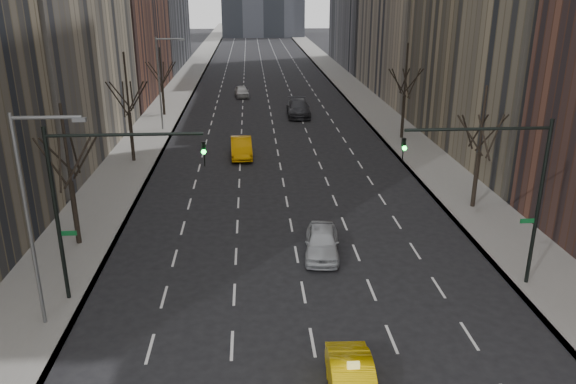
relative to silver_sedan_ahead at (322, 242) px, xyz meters
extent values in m
cube|color=slate|center=(-13.60, 54.12, -0.68)|extent=(4.50, 320.00, 0.15)
cube|color=slate|center=(10.90, 54.12, -0.68)|extent=(4.50, 320.00, 0.15)
cylinder|color=black|center=(-13.35, 2.12, 1.18)|extent=(0.28, 0.28, 3.57)
cylinder|color=black|center=(-13.35, 2.12, 5.09)|extent=(0.16, 0.16, 4.25)
cylinder|color=black|center=(-13.20, 2.97, 4.19)|extent=(0.42, 1.80, 2.52)
cylinder|color=black|center=(-12.54, 2.42, 4.19)|extent=(1.74, 0.72, 2.52)
cylinder|color=black|center=(-12.69, 1.57, 4.19)|extent=(1.46, 1.25, 2.52)
cylinder|color=black|center=(-13.50, 1.28, 4.19)|extent=(0.42, 1.80, 2.52)
cylinder|color=black|center=(-14.16, 1.83, 4.19)|extent=(1.74, 0.72, 2.52)
cylinder|color=black|center=(-14.01, 2.68, 4.19)|extent=(1.46, 1.25, 2.52)
cylinder|color=black|center=(-13.35, 18.12, 1.39)|extent=(0.28, 0.28, 3.99)
cylinder|color=black|center=(-13.35, 18.12, 5.76)|extent=(0.16, 0.16, 4.75)
cylinder|color=black|center=(-13.20, 18.97, 4.61)|extent=(0.42, 1.80, 2.52)
cylinder|color=black|center=(-12.54, 18.42, 4.61)|extent=(1.74, 0.72, 2.52)
cylinder|color=black|center=(-12.69, 17.57, 4.61)|extent=(1.46, 1.25, 2.52)
cylinder|color=black|center=(-13.50, 17.28, 4.61)|extent=(0.42, 1.80, 2.52)
cylinder|color=black|center=(-14.16, 17.83, 4.61)|extent=(1.74, 0.72, 2.52)
cylinder|color=black|center=(-14.01, 18.68, 4.61)|extent=(1.46, 1.25, 2.52)
cylinder|color=black|center=(-13.35, 36.12, 1.07)|extent=(0.28, 0.28, 3.36)
cylinder|color=black|center=(-13.35, 36.12, 4.75)|extent=(0.16, 0.16, 4.00)
cylinder|color=black|center=(-13.20, 36.97, 3.98)|extent=(0.42, 1.80, 2.52)
cylinder|color=black|center=(-12.54, 36.42, 3.98)|extent=(1.74, 0.72, 2.52)
cylinder|color=black|center=(-12.69, 35.57, 3.98)|extent=(1.46, 1.25, 2.52)
cylinder|color=black|center=(-13.50, 35.28, 3.98)|extent=(0.42, 1.80, 2.52)
cylinder|color=black|center=(-14.16, 35.83, 3.98)|extent=(1.74, 0.72, 2.52)
cylinder|color=black|center=(-14.01, 36.68, 3.98)|extent=(1.46, 1.25, 2.52)
cylinder|color=black|center=(10.65, 6.12, 1.18)|extent=(0.28, 0.28, 3.57)
cylinder|color=black|center=(10.65, 6.12, 5.09)|extent=(0.16, 0.16, 4.25)
cylinder|color=black|center=(10.80, 6.97, 4.19)|extent=(0.42, 1.80, 2.52)
cylinder|color=black|center=(11.46, 6.42, 4.19)|extent=(1.74, 0.72, 2.52)
cylinder|color=black|center=(11.31, 5.57, 4.19)|extent=(1.46, 1.25, 2.52)
cylinder|color=black|center=(10.50, 5.28, 4.19)|extent=(0.42, 1.80, 2.52)
cylinder|color=black|center=(9.84, 5.83, 4.19)|extent=(1.74, 0.72, 2.52)
cylinder|color=black|center=(9.99, 6.68, 4.19)|extent=(1.46, 1.25, 2.52)
cylinder|color=black|center=(10.65, 24.12, 1.39)|extent=(0.28, 0.28, 3.99)
cylinder|color=black|center=(10.65, 24.12, 5.76)|extent=(0.16, 0.16, 4.75)
cylinder|color=black|center=(10.80, 24.97, 4.61)|extent=(0.42, 1.80, 2.52)
cylinder|color=black|center=(11.46, 24.42, 4.61)|extent=(1.74, 0.72, 2.52)
cylinder|color=black|center=(11.31, 23.57, 4.61)|extent=(1.46, 1.25, 2.52)
cylinder|color=black|center=(10.50, 23.28, 4.61)|extent=(0.42, 1.80, 2.52)
cylinder|color=black|center=(9.84, 23.83, 4.61)|extent=(1.74, 0.72, 2.52)
cylinder|color=black|center=(9.99, 24.68, 4.61)|extent=(1.46, 1.25, 2.52)
cylinder|color=black|center=(-12.15, -3.88, 3.39)|extent=(0.18, 0.18, 8.00)
cylinder|color=black|center=(-8.90, -3.88, 6.99)|extent=(6.50, 0.14, 0.14)
imported|color=black|center=(-5.65, -3.88, 6.09)|extent=(0.18, 0.22, 1.10)
sphere|color=#0CFF33|center=(-5.65, -4.06, 6.24)|extent=(0.20, 0.20, 0.20)
cube|color=#0C5926|center=(-11.75, -3.88, 2.59)|extent=(0.70, 0.04, 0.22)
cylinder|color=black|center=(9.45, -3.88, 3.39)|extent=(0.18, 0.18, 8.00)
cylinder|color=black|center=(6.20, -3.88, 6.99)|extent=(6.50, 0.14, 0.14)
imported|color=black|center=(2.95, -3.88, 6.09)|extent=(0.18, 0.22, 1.10)
sphere|color=#0CFF33|center=(2.95, -4.06, 6.24)|extent=(0.20, 0.20, 0.20)
cube|color=#0C5926|center=(9.05, -3.88, 2.59)|extent=(0.70, 0.04, 0.22)
cylinder|color=slate|center=(-12.55, -5.88, 3.89)|extent=(0.16, 0.16, 9.00)
cylinder|color=slate|center=(-11.25, -5.88, 8.19)|extent=(2.60, 0.14, 0.14)
cube|color=slate|center=(-10.05, -5.88, 8.09)|extent=(0.50, 0.22, 0.15)
cylinder|color=slate|center=(-12.55, 29.12, 3.89)|extent=(0.16, 0.16, 9.00)
cylinder|color=slate|center=(-11.25, 29.12, 8.19)|extent=(2.60, 0.14, 0.14)
cube|color=slate|center=(-10.05, 29.12, 8.09)|extent=(0.50, 0.22, 0.15)
imported|color=#AFB2B7|center=(0.00, 0.00, 0.00)|extent=(2.30, 4.61, 1.51)
imported|color=orange|center=(-4.50, 19.06, 0.07)|extent=(1.94, 5.05, 1.64)
imported|color=#2D2D32|center=(1.70, 34.94, 0.14)|extent=(2.62, 6.22, 1.79)
imported|color=silver|center=(-4.77, 47.36, -0.03)|extent=(2.14, 4.40, 1.45)
camera|label=1|loc=(-3.64, -27.02, 12.70)|focal=35.00mm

